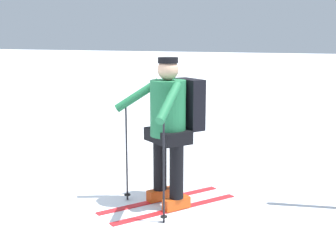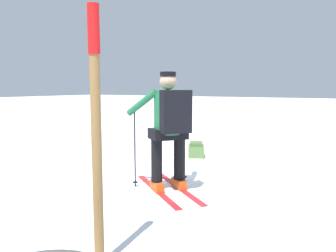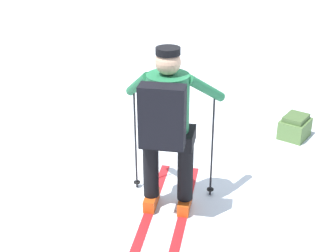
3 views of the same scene
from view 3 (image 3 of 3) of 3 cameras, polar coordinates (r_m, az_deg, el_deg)
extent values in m
plane|color=white|center=(5.27, 5.54, -5.40)|extent=(80.00, 80.00, 0.00)
cube|color=red|center=(4.69, -2.01, -9.62)|extent=(1.28, 1.02, 0.01)
cube|color=#C64714|center=(4.65, -2.03, -8.96)|extent=(0.30, 0.27, 0.12)
cylinder|color=black|center=(4.44, -2.10, -4.86)|extent=(0.15, 0.15, 0.65)
cube|color=red|center=(4.64, 2.04, -10.03)|extent=(1.28, 1.02, 0.01)
cube|color=#C64714|center=(4.60, 2.05, -9.37)|extent=(0.30, 0.27, 0.12)
cylinder|color=black|center=(4.39, 2.13, -5.24)|extent=(0.15, 0.15, 0.65)
cube|color=black|center=(4.26, 0.00, -1.27)|extent=(0.55, 0.58, 0.14)
cylinder|color=#1E663D|center=(4.13, 0.00, 2.40)|extent=(0.38, 0.38, 0.59)
sphere|color=tan|center=(3.99, 0.00, 7.80)|extent=(0.22, 0.22, 0.22)
cylinder|color=black|center=(3.96, 0.00, 9.14)|extent=(0.21, 0.21, 0.06)
cube|color=black|center=(3.88, -0.71, 1.15)|extent=(0.37, 0.41, 0.55)
cylinder|color=black|center=(4.69, -3.99, -1.74)|extent=(0.02, 0.02, 1.11)
cylinder|color=black|center=(4.94, -3.81, -6.85)|extent=(0.07, 0.07, 0.01)
cylinder|color=#1E663D|center=(4.32, -3.62, 5.10)|extent=(0.51, 0.12, 0.37)
cylinder|color=black|center=(4.58, 5.41, -2.51)|extent=(0.02, 0.02, 1.11)
cylinder|color=black|center=(4.83, 5.17, -7.70)|extent=(0.07, 0.07, 0.01)
cylinder|color=#1E663D|center=(4.22, 4.62, 4.57)|extent=(0.24, 0.51, 0.37)
cube|color=#4C6B38|center=(6.13, 15.18, -0.31)|extent=(0.46, 0.49, 0.24)
cube|color=#415B2F|center=(6.07, 15.34, 0.96)|extent=(0.37, 0.40, 0.06)
camera|label=1|loc=(8.02, -27.63, 16.87)|focal=50.00mm
camera|label=2|loc=(2.64, -75.51, -25.74)|focal=35.00mm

